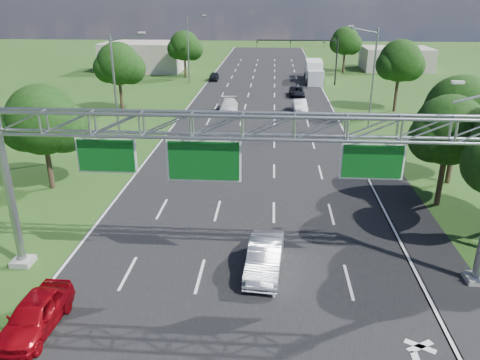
# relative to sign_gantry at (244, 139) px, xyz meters

# --- Properties ---
(ground) EXTENTS (220.00, 220.00, 0.00)m
(ground) POSITION_rel_sign_gantry_xyz_m (-0.33, 18.00, -6.89)
(ground) COLOR #244414
(ground) RESTS_ON ground
(road) EXTENTS (18.00, 180.00, 0.02)m
(road) POSITION_rel_sign_gantry_xyz_m (-0.33, 18.00, -6.89)
(road) COLOR black
(road) RESTS_ON ground
(road_flare) EXTENTS (3.00, 30.00, 0.02)m
(road_flare) POSITION_rel_sign_gantry_xyz_m (9.87, 2.00, -6.89)
(road_flare) COLOR black
(road_flare) RESTS_ON ground
(sign_gantry) EXTENTS (23.50, 1.00, 9.56)m
(sign_gantry) POSITION_rel_sign_gantry_xyz_m (0.00, 0.00, 0.00)
(sign_gantry) COLOR gray
(sign_gantry) RESTS_ON ground
(traffic_signal) EXTENTS (12.21, 0.24, 7.00)m
(traffic_signal) POSITION_rel_sign_gantry_xyz_m (7.15, 53.00, -1.72)
(traffic_signal) COLOR black
(traffic_signal) RESTS_ON ground
(streetlight_l_near) EXTENTS (2.97, 0.22, 10.16)m
(streetlight_l_near) POSITION_rel_sign_gantry_xyz_m (-11.63, 18.00, -1.31)
(streetlight_l_near) COLOR gray
(streetlight_l_near) RESTS_ON ground
(streetlight_l_far) EXTENTS (2.97, 0.22, 10.16)m
(streetlight_l_far) POSITION_rel_sign_gantry_xyz_m (-11.63, 53.00, -1.31)
(streetlight_l_far) COLOR gray
(streetlight_l_far) RESTS_ON ground
(streetlight_r_mid) EXTENTS (2.97, 0.22, 10.16)m
(streetlight_r_mid) POSITION_rel_sign_gantry_xyz_m (10.97, 28.00, -1.31)
(streetlight_r_mid) COLOR gray
(streetlight_r_mid) RESTS_ON ground
(tree_verge_la) EXTENTS (5.76, 4.80, 7.40)m
(tree_verge_la) POSITION_rel_sign_gantry_xyz_m (-14.25, 10.04, -2.13)
(tree_verge_la) COLOR #2D2116
(tree_verge_la) RESTS_ON ground
(tree_verge_lb) EXTENTS (5.76, 4.80, 8.06)m
(tree_verge_lb) POSITION_rel_sign_gantry_xyz_m (-16.25, 33.04, -1.48)
(tree_verge_lb) COLOR #2D2116
(tree_verge_lb) RESTS_ON ground
(tree_verge_lc) EXTENTS (5.76, 4.80, 7.62)m
(tree_verge_lc) POSITION_rel_sign_gantry_xyz_m (-13.25, 58.04, -1.92)
(tree_verge_lc) COLOR #2D2116
(tree_verge_lc) RESTS_ON ground
(tree_verge_rd) EXTENTS (5.76, 4.80, 8.28)m
(tree_verge_rd) POSITION_rel_sign_gantry_xyz_m (15.75, 36.04, -1.26)
(tree_verge_rd) COLOR #2D2116
(tree_verge_rd) RESTS_ON ground
(tree_verge_re) EXTENTS (5.76, 4.80, 7.84)m
(tree_verge_re) POSITION_rel_sign_gantry_xyz_m (13.75, 66.04, -1.70)
(tree_verge_re) COLOR #2D2116
(tree_verge_re) RESTS_ON ground
(building_left) EXTENTS (14.00, 10.00, 5.00)m
(building_left) POSITION_rel_sign_gantry_xyz_m (-22.33, 66.00, -4.39)
(building_left) COLOR #9C9483
(building_left) RESTS_ON ground
(building_right) EXTENTS (12.00, 9.00, 4.00)m
(building_right) POSITION_rel_sign_gantry_xyz_m (23.67, 70.00, -4.89)
(building_right) COLOR #9C9483
(building_right) RESTS_ON ground
(red_coupe) EXTENTS (1.90, 4.40, 1.48)m
(red_coupe) POSITION_rel_sign_gantry_xyz_m (-8.22, -4.84, -6.15)
(red_coupe) COLOR #98070F
(red_coupe) RESTS_ON ground
(silver_sedan) EXTENTS (1.99, 4.77, 1.53)m
(silver_sedan) POSITION_rel_sign_gantry_xyz_m (1.01, 0.23, -6.12)
(silver_sedan) COLOR silver
(silver_sedan) RESTS_ON ground
(car_queue_a) EXTENTS (2.46, 5.27, 1.49)m
(car_queue_a) POSITION_rel_sign_gantry_xyz_m (-3.88, 34.12, -6.15)
(car_queue_a) COLOR white
(car_queue_a) RESTS_ON ground
(car_queue_b) EXTENTS (2.07, 4.35, 1.20)m
(car_queue_b) POSITION_rel_sign_gantry_xyz_m (4.51, 44.28, -6.29)
(car_queue_b) COLOR black
(car_queue_b) RESTS_ON ground
(car_queue_c) EXTENTS (1.63, 3.77, 1.27)m
(car_queue_c) POSITION_rel_sign_gantry_xyz_m (-8.33, 56.01, -6.26)
(car_queue_c) COLOR black
(car_queue_c) RESTS_ON ground
(car_queue_d) EXTENTS (1.78, 4.41, 1.43)m
(car_queue_d) POSITION_rel_sign_gantry_xyz_m (4.43, 34.81, -6.18)
(car_queue_d) COLOR white
(car_queue_d) RESTS_ON ground
(box_truck) EXTENTS (2.65, 8.63, 3.25)m
(box_truck) POSITION_rel_sign_gantry_xyz_m (7.67, 55.74, -5.33)
(box_truck) COLOR white
(box_truck) RESTS_ON ground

